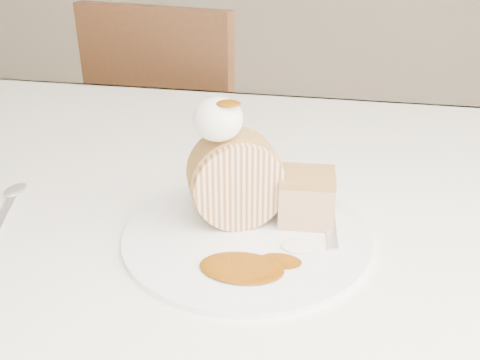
# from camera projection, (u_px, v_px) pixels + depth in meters

# --- Properties ---
(table) EXTENTS (1.40, 0.90, 0.75)m
(table) POSITION_uv_depth(u_px,v_px,m) (231.00, 243.00, 0.78)
(table) COLOR white
(table) RESTS_ON ground
(chair_far) EXTENTS (0.50, 0.50, 0.90)m
(chair_far) POSITION_uv_depth(u_px,v_px,m) (179.00, 140.00, 1.54)
(chair_far) COLOR brown
(chair_far) RESTS_ON ground
(plate) EXTENTS (0.31, 0.31, 0.01)m
(plate) POSITION_uv_depth(u_px,v_px,m) (247.00, 235.00, 0.63)
(plate) COLOR white
(plate) RESTS_ON table
(roulade_slice) EXTENTS (0.12, 0.10, 0.11)m
(roulade_slice) POSITION_uv_depth(u_px,v_px,m) (236.00, 180.00, 0.63)
(roulade_slice) COLOR beige
(roulade_slice) RESTS_ON plate
(cake_chunk) EXTENTS (0.07, 0.06, 0.05)m
(cake_chunk) POSITION_uv_depth(u_px,v_px,m) (306.00, 200.00, 0.64)
(cake_chunk) COLOR #BB8346
(cake_chunk) RESTS_ON plate
(whipped_cream) EXTENTS (0.06, 0.06, 0.05)m
(whipped_cream) POSITION_uv_depth(u_px,v_px,m) (218.00, 119.00, 0.59)
(whipped_cream) COLOR white
(whipped_cream) RESTS_ON roulade_slice
(caramel_drizzle) EXTENTS (0.03, 0.02, 0.01)m
(caramel_drizzle) POSITION_uv_depth(u_px,v_px,m) (228.00, 98.00, 0.57)
(caramel_drizzle) COLOR #6A3604
(caramel_drizzle) RESTS_ON whipped_cream
(caramel_pool) EXTENTS (0.09, 0.07, 0.00)m
(caramel_pool) POSITION_uv_depth(u_px,v_px,m) (242.00, 268.00, 0.56)
(caramel_pool) COLOR #6A3604
(caramel_pool) RESTS_ON plate
(fork) EXTENTS (0.04, 0.17, 0.00)m
(fork) POSITION_uv_depth(u_px,v_px,m) (331.00, 222.00, 0.64)
(fork) COLOR silver
(fork) RESTS_ON plate
(spoon) EXTENTS (0.07, 0.15, 0.00)m
(spoon) POSITION_uv_depth(u_px,v_px,m) (1.00, 221.00, 0.66)
(spoon) COLOR silver
(spoon) RESTS_ON table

